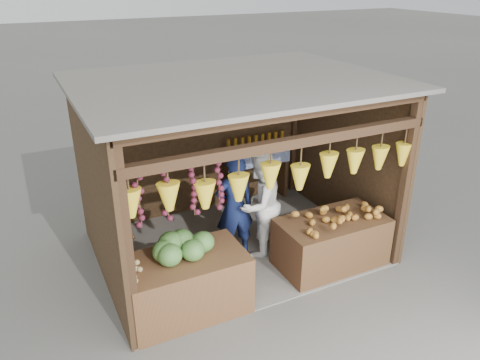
% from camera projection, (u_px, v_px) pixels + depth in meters
% --- Properties ---
extents(ground, '(80.00, 80.00, 0.00)m').
position_uv_depth(ground, '(235.00, 247.00, 7.40)').
color(ground, '#514F49').
rests_on(ground, ground).
extents(stall_structure, '(4.30, 3.30, 2.66)m').
position_uv_depth(stall_structure, '(234.00, 150.00, 6.68)').
color(stall_structure, slate).
rests_on(stall_structure, ground).
extents(back_shelf, '(1.25, 0.32, 1.32)m').
position_uv_depth(back_shelf, '(256.00, 159.00, 8.52)').
color(back_shelf, '#382314').
rests_on(back_shelf, ground).
extents(counter_left, '(1.51, 0.85, 0.79)m').
position_uv_depth(counter_left, '(186.00, 284.00, 5.87)').
color(counter_left, '#52311B').
rests_on(counter_left, ground).
extents(counter_right, '(1.56, 0.85, 0.75)m').
position_uv_depth(counter_right, '(331.00, 242.00, 6.83)').
color(counter_right, '#462917').
rests_on(counter_right, ground).
extents(stool, '(0.32, 0.32, 0.30)m').
position_uv_depth(stool, '(121.00, 267.00, 6.65)').
color(stool, black).
rests_on(stool, ground).
extents(man_standing, '(0.62, 0.44, 1.62)m').
position_uv_depth(man_standing, '(235.00, 207.00, 6.90)').
color(man_standing, '#131E49').
rests_on(man_standing, ground).
extents(woman_standing, '(0.98, 0.89, 1.65)m').
position_uv_depth(woman_standing, '(259.00, 204.00, 6.96)').
color(woman_standing, white).
rests_on(woman_standing, ground).
extents(vendor_seated, '(0.57, 0.56, 1.00)m').
position_uv_depth(vendor_seated, '(116.00, 227.00, 6.39)').
color(vendor_seated, brown).
rests_on(vendor_seated, stool).
extents(melon_pile, '(1.00, 0.50, 0.32)m').
position_uv_depth(melon_pile, '(181.00, 246.00, 5.66)').
color(melon_pile, '#204913').
rests_on(melon_pile, counter_left).
extents(tanfruit_pile, '(0.34, 0.40, 0.13)m').
position_uv_depth(tanfruit_pile, '(131.00, 272.00, 5.34)').
color(tanfruit_pile, olive).
rests_on(tanfruit_pile, counter_left).
extents(mango_pile, '(1.40, 0.64, 0.22)m').
position_uv_depth(mango_pile, '(339.00, 213.00, 6.61)').
color(mango_pile, '#CE4C1B').
rests_on(mango_pile, counter_right).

